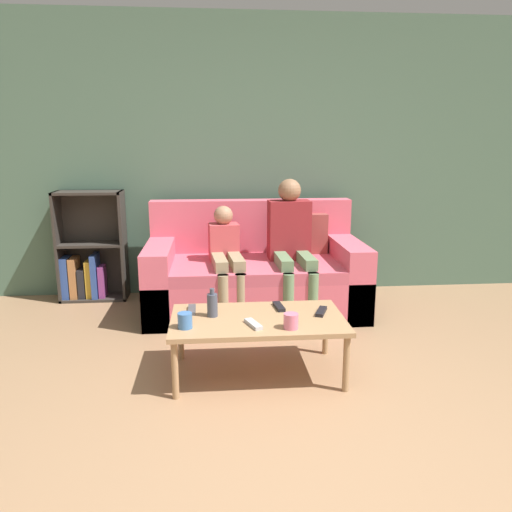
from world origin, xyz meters
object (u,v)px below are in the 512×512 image
person_child (226,255)px  cup_near (185,321)px  tv_remote_2 (279,306)px  tv_remote_0 (253,324)px  bookshelf (90,257)px  tv_remote_1 (192,310)px  coffee_table (258,323)px  person_adult (291,237)px  cup_far (291,321)px  bottle (212,305)px  couch (255,276)px  tv_remote_3 (321,311)px

person_child → cup_near: (-0.28, -1.25, -0.11)m
person_child → tv_remote_2: bearing=-76.6°
tv_remote_0 → bookshelf: bearing=106.7°
tv_remote_0 → tv_remote_2: same height
tv_remote_0 → tv_remote_2: (0.20, 0.31, 0.00)m
tv_remote_1 → coffee_table: bearing=-20.8°
person_adult → cup_far: (-0.21, -1.37, -0.24)m
person_adult → cup_far: size_ratio=12.53×
person_child → cup_near: size_ratio=9.93×
person_child → bottle: (-0.12, -1.07, -0.08)m
tv_remote_1 → tv_remote_0: bearing=-38.4°
tv_remote_0 → tv_remote_1: same height
bottle → bookshelf: bearing=124.3°
couch → bottle: 1.29m
cup_near → tv_remote_0: (0.40, -0.00, -0.04)m
couch → tv_remote_3: bearing=-75.4°
tv_remote_0 → bottle: size_ratio=0.97×
coffee_table → cup_near: cup_near is taller
person_adult → tv_remote_0: bearing=-110.4°
bookshelf → tv_remote_2: size_ratio=5.83×
couch → tv_remote_2: (0.06, -1.11, 0.09)m
bookshelf → tv_remote_1: size_ratio=5.96×
person_adult → person_child: size_ratio=1.24×
coffee_table → couch: bearing=85.8°
person_child → tv_remote_0: 1.27m
coffee_table → tv_remote_3: bearing=6.4°
couch → tv_remote_1: (-0.51, -1.12, 0.09)m
coffee_table → bottle: bottle is taller
tv_remote_0 → person_adult: bearing=51.9°
person_adult → bottle: 1.32m
bookshelf → coffee_table: size_ratio=0.94×
bookshelf → person_child: size_ratio=1.10×
coffee_table → tv_remote_0: size_ratio=6.14×
couch → tv_remote_2: couch is taller
coffee_table → tv_remote_3: 0.42m
bookshelf → person_child: (1.26, -0.61, 0.14)m
tv_remote_1 → bottle: bottle is taller
person_child → cup_far: (0.34, -1.32, -0.11)m
person_child → cup_far: bearing=-80.7°
cup_far → bottle: (-0.46, 0.25, 0.03)m
couch → person_child: size_ratio=1.99×
tv_remote_0 → tv_remote_2: 0.37m
bookshelf → tv_remote_2: bearing=-44.6°
tv_remote_3 → couch: bearing=126.7°
tv_remote_3 → bottle: 0.70m
bookshelf → cup_near: bearing=-62.3°
person_adult → tv_remote_2: 1.06m
tv_remote_1 → tv_remote_2: 0.57m
tv_remote_1 → person_child: bearing=74.8°
bookshelf → tv_remote_2: bookshelf is taller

